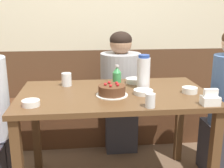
{
  "coord_description": "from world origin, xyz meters",
  "views": [
    {
      "loc": [
        -0.22,
        -1.93,
        1.36
      ],
      "look_at": [
        -0.01,
        0.05,
        0.82
      ],
      "focal_mm": 45.0,
      "sensor_mm": 36.0,
      "label": 1
    }
  ],
  "objects_px": {
    "napkin_holder": "(210,99)",
    "glass_tumbler_short": "(67,79)",
    "bowl_rice_small": "(31,103)",
    "bowl_side_dish": "(134,81)",
    "water_pitcher": "(144,72)",
    "bench_seat": "(105,120)",
    "birthday_cake": "(112,90)",
    "soju_bottle": "(117,77)",
    "glass_water_tall": "(150,100)",
    "bowl_sauce_shallow": "(143,92)",
    "person_pale_blue_shirt": "(120,92)",
    "bowl_soup_white": "(190,90)"
  },
  "relations": [
    {
      "from": "napkin_holder",
      "to": "glass_tumbler_short",
      "type": "distance_m",
      "value": 1.07
    },
    {
      "from": "bowl_rice_small",
      "to": "glass_tumbler_short",
      "type": "bearing_deg",
      "value": 66.29
    },
    {
      "from": "napkin_holder",
      "to": "bowl_side_dish",
      "type": "bearing_deg",
      "value": 122.84
    },
    {
      "from": "water_pitcher",
      "to": "glass_tumbler_short",
      "type": "distance_m",
      "value": 0.6
    },
    {
      "from": "napkin_holder",
      "to": "glass_tumbler_short",
      "type": "relative_size",
      "value": 1.08
    },
    {
      "from": "bench_seat",
      "to": "birthday_cake",
      "type": "relative_size",
      "value": 11.41
    },
    {
      "from": "soju_bottle",
      "to": "glass_water_tall",
      "type": "distance_m",
      "value": 0.5
    },
    {
      "from": "birthday_cake",
      "to": "water_pitcher",
      "type": "xyz_separation_m",
      "value": [
        0.25,
        0.14,
        0.09
      ]
    },
    {
      "from": "bowl_sauce_shallow",
      "to": "water_pitcher",
      "type": "bearing_deg",
      "value": 78.18
    },
    {
      "from": "napkin_holder",
      "to": "water_pitcher",
      "type": "bearing_deg",
      "value": 129.92
    },
    {
      "from": "person_pale_blue_shirt",
      "to": "bench_seat",
      "type": "bearing_deg",
      "value": -142.41
    },
    {
      "from": "bowl_rice_small",
      "to": "glass_tumbler_short",
      "type": "distance_m",
      "value": 0.5
    },
    {
      "from": "water_pitcher",
      "to": "bowl_side_dish",
      "type": "bearing_deg",
      "value": 101.46
    },
    {
      "from": "bowl_side_dish",
      "to": "bowl_soup_white",
      "type": "bearing_deg",
      "value": -42.87
    },
    {
      "from": "water_pitcher",
      "to": "bowl_rice_small",
      "type": "distance_m",
      "value": 0.84
    },
    {
      "from": "birthday_cake",
      "to": "bowl_sauce_shallow",
      "type": "relative_size",
      "value": 1.62
    },
    {
      "from": "soju_bottle",
      "to": "glass_water_tall",
      "type": "relative_size",
      "value": 1.98
    },
    {
      "from": "bowl_side_dish",
      "to": "glass_water_tall",
      "type": "height_order",
      "value": "glass_water_tall"
    },
    {
      "from": "bowl_rice_small",
      "to": "water_pitcher",
      "type": "bearing_deg",
      "value": 21.64
    },
    {
      "from": "napkin_holder",
      "to": "bowl_side_dish",
      "type": "relative_size",
      "value": 0.79
    },
    {
      "from": "bench_seat",
      "to": "bowl_soup_white",
      "type": "distance_m",
      "value": 1.19
    },
    {
      "from": "bowl_side_dish",
      "to": "glass_tumbler_short",
      "type": "relative_size",
      "value": 1.37
    },
    {
      "from": "glass_tumbler_short",
      "to": "bowl_sauce_shallow",
      "type": "bearing_deg",
      "value": -27.27
    },
    {
      "from": "bench_seat",
      "to": "glass_water_tall",
      "type": "relative_size",
      "value": 29.08
    },
    {
      "from": "water_pitcher",
      "to": "soju_bottle",
      "type": "height_order",
      "value": "water_pitcher"
    },
    {
      "from": "birthday_cake",
      "to": "bowl_sauce_shallow",
      "type": "distance_m",
      "value": 0.23
    },
    {
      "from": "bowl_soup_white",
      "to": "bowl_sauce_shallow",
      "type": "relative_size",
      "value": 0.79
    },
    {
      "from": "birthday_cake",
      "to": "bowl_sauce_shallow",
      "type": "xyz_separation_m",
      "value": [
        0.22,
        0.01,
        -0.02
      ]
    },
    {
      "from": "water_pitcher",
      "to": "glass_tumbler_short",
      "type": "height_order",
      "value": "water_pitcher"
    },
    {
      "from": "bowl_side_dish",
      "to": "glass_tumbler_short",
      "type": "height_order",
      "value": "glass_tumbler_short"
    },
    {
      "from": "bowl_soup_white",
      "to": "bowl_side_dish",
      "type": "bearing_deg",
      "value": 137.13
    },
    {
      "from": "birthday_cake",
      "to": "glass_tumbler_short",
      "type": "bearing_deg",
      "value": 138.45
    },
    {
      "from": "bench_seat",
      "to": "water_pitcher",
      "type": "bearing_deg",
      "value": -72.99
    },
    {
      "from": "water_pitcher",
      "to": "bowl_soup_white",
      "type": "bearing_deg",
      "value": -25.01
    },
    {
      "from": "birthday_cake",
      "to": "glass_water_tall",
      "type": "relative_size",
      "value": 2.55
    },
    {
      "from": "bowl_side_dish",
      "to": "person_pale_blue_shirt",
      "type": "distance_m",
      "value": 0.46
    },
    {
      "from": "birthday_cake",
      "to": "napkin_holder",
      "type": "relative_size",
      "value": 2.04
    },
    {
      "from": "bowl_soup_white",
      "to": "bench_seat",
      "type": "bearing_deg",
      "value": 121.01
    },
    {
      "from": "soju_bottle",
      "to": "bowl_sauce_shallow",
      "type": "relative_size",
      "value": 1.26
    },
    {
      "from": "glass_tumbler_short",
      "to": "bowl_rice_small",
      "type": "bearing_deg",
      "value": -113.71
    },
    {
      "from": "napkin_holder",
      "to": "glass_water_tall",
      "type": "height_order",
      "value": "napkin_holder"
    },
    {
      "from": "birthday_cake",
      "to": "glass_tumbler_short",
      "type": "height_order",
      "value": "glass_tumbler_short"
    },
    {
      "from": "bowl_rice_small",
      "to": "napkin_holder",
      "type": "bearing_deg",
      "value": -5.0
    },
    {
      "from": "soju_bottle",
      "to": "glass_tumbler_short",
      "type": "relative_size",
      "value": 1.72
    },
    {
      "from": "birthday_cake",
      "to": "soju_bottle",
      "type": "relative_size",
      "value": 1.29
    },
    {
      "from": "soju_bottle",
      "to": "person_pale_blue_shirt",
      "type": "bearing_deg",
      "value": 79.15
    },
    {
      "from": "napkin_holder",
      "to": "bowl_soup_white",
      "type": "xyz_separation_m",
      "value": [
        -0.03,
        0.26,
        -0.02
      ]
    },
    {
      "from": "napkin_holder",
      "to": "bowl_soup_white",
      "type": "height_order",
      "value": "napkin_holder"
    },
    {
      "from": "glass_water_tall",
      "to": "person_pale_blue_shirt",
      "type": "bearing_deg",
      "value": 92.79
    },
    {
      "from": "glass_tumbler_short",
      "to": "bowl_side_dish",
      "type": "bearing_deg",
      "value": 3.31
    }
  ]
}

